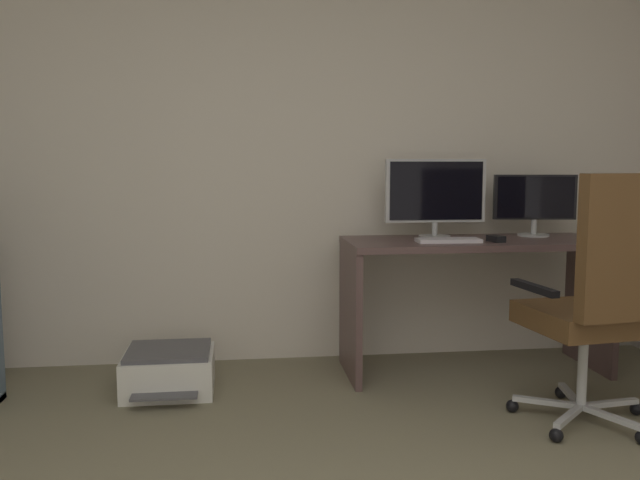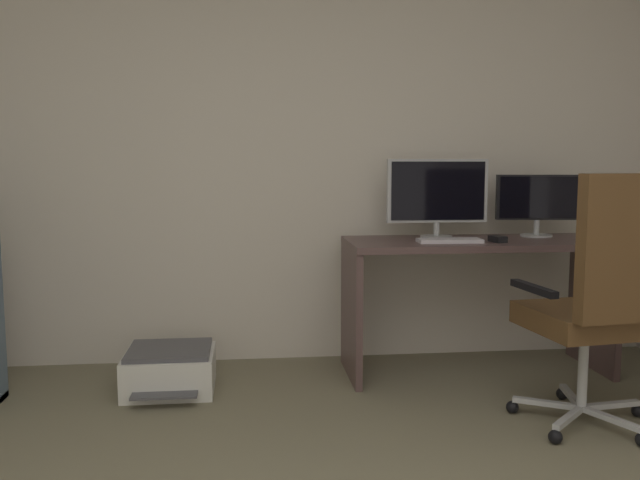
{
  "view_description": "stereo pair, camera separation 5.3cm",
  "coord_description": "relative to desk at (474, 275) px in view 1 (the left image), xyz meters",
  "views": [
    {
      "loc": [
        -0.21,
        -1.15,
        1.17
      ],
      "look_at": [
        0.2,
        2.08,
        0.79
      ],
      "focal_mm": 37.37,
      "sensor_mm": 36.0,
      "label": 1
    },
    {
      "loc": [
        -0.16,
        -1.16,
        1.17
      ],
      "look_at": [
        0.2,
        2.08,
        0.79
      ],
      "focal_mm": 37.37,
      "sensor_mm": 36.0,
      "label": 2
    }
  ],
  "objects": [
    {
      "name": "wall_back",
      "position": [
        -1.11,
        0.43,
        0.8
      ],
      "size": [
        4.64,
        0.1,
        2.7
      ],
      "primitive_type": "cube",
      "color": "beige",
      "rests_on": "ground"
    },
    {
      "name": "keyboard",
      "position": [
        -0.19,
        -0.1,
        0.21
      ],
      "size": [
        0.34,
        0.14,
        0.02
      ],
      "primitive_type": "cube",
      "rotation": [
        0.0,
        0.0,
        -0.03
      ],
      "color": "silver",
      "rests_on": "desk"
    },
    {
      "name": "printer",
      "position": [
        -1.67,
        -0.13,
        -0.44
      ],
      "size": [
        0.45,
        0.51,
        0.22
      ],
      "color": "silver",
      "rests_on": "ground"
    },
    {
      "name": "computer_mouse",
      "position": [
        0.07,
        -0.12,
        0.22
      ],
      "size": [
        0.08,
        0.11,
        0.03
      ],
      "primitive_type": "cube",
      "rotation": [
        0.0,
        0.0,
        0.23
      ],
      "color": "black",
      "rests_on": "desk"
    },
    {
      "name": "desk",
      "position": [
        0.0,
        0.0,
        0.0
      ],
      "size": [
        1.44,
        0.57,
        0.75
      ],
      "color": "brown",
      "rests_on": "ground"
    },
    {
      "name": "monitor_secondary",
      "position": [
        0.4,
        0.13,
        0.41
      ],
      "size": [
        0.47,
        0.18,
        0.36
      ],
      "color": "#B2B5B7",
      "rests_on": "desk"
    },
    {
      "name": "office_chair",
      "position": [
        0.24,
        -0.89,
        0.06
      ],
      "size": [
        0.63,
        0.65,
        1.13
      ],
      "color": "#B7BABC",
      "rests_on": "ground"
    },
    {
      "name": "monitor_main",
      "position": [
        -0.19,
        0.13,
        0.45
      ],
      "size": [
        0.58,
        0.18,
        0.45
      ],
      "color": "#B2B5B7",
      "rests_on": "desk"
    }
  ]
}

